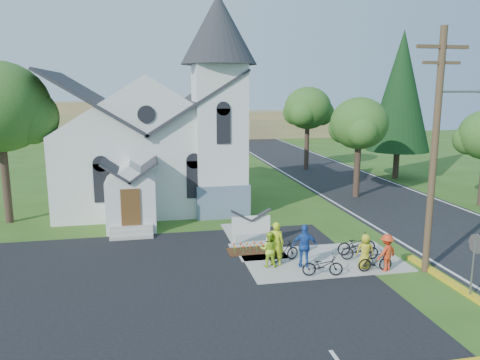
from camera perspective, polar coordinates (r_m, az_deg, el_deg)
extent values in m
plane|color=#2F5117|center=(20.72, 6.64, -10.54)|extent=(120.00, 120.00, 0.00)
cube|color=black|center=(17.98, -13.63, -14.25)|extent=(20.00, 16.00, 0.02)
cube|color=black|center=(37.75, 14.04, -0.88)|extent=(8.00, 90.00, 0.02)
cube|color=#ADA89C|center=(21.63, 10.06, -9.62)|extent=(7.00, 4.00, 0.05)
cube|color=silver|center=(31.69, -11.14, 1.59)|extent=(11.00, 9.00, 5.00)
cube|color=slate|center=(29.08, -2.46, -2.07)|extent=(3.20, 3.20, 2.00)
cube|color=silver|center=(28.49, -2.52, 4.80)|extent=(3.00, 3.00, 9.00)
cone|color=#25252A|center=(28.52, -2.63, 17.89)|extent=(4.50, 4.50, 4.00)
cube|color=silver|center=(26.33, -13.10, -2.86)|extent=(2.60, 2.40, 2.80)
cube|color=#583819|center=(25.11, -13.18, -3.30)|extent=(1.00, 0.10, 2.00)
cube|color=#ADA89C|center=(23.29, 1.34, -7.86)|extent=(2.20, 0.40, 0.10)
cube|color=white|center=(22.97, -0.74, -6.82)|extent=(0.12, 0.12, 1.00)
cube|color=white|center=(23.33, 3.40, -6.56)|extent=(0.12, 0.12, 1.00)
cube|color=white|center=(22.98, 1.35, -5.51)|extent=(1.90, 0.14, 0.90)
cube|color=#3A230F|center=(22.47, 1.86, -8.63)|extent=(2.60, 1.10, 0.07)
cylinder|color=#473123|center=(20.46, 22.58, 2.90)|extent=(0.28, 0.28, 10.00)
cube|color=#473123|center=(20.36, 23.48, 14.68)|extent=(2.20, 0.14, 0.14)
cube|color=#473123|center=(20.32, 23.35, 13.00)|extent=(1.60, 0.12, 0.12)
cylinder|color=gray|center=(20.93, 25.63, 9.71)|extent=(2.20, 0.10, 0.10)
cylinder|color=gray|center=(19.32, 26.47, -9.82)|extent=(0.07, 0.07, 2.20)
cylinder|color=#B21414|center=(19.03, 26.85, -6.98)|extent=(0.04, 0.76, 0.76)
cylinder|color=#34231C|center=(29.79, -26.64, -0.04)|extent=(0.44, 0.44, 4.95)
cylinder|color=#34231C|center=(34.08, 14.08, 1.31)|extent=(0.44, 0.44, 4.05)
ellipsoid|color=#30541C|center=(33.70, 14.34, 6.72)|extent=(4.00, 4.00, 3.60)
cylinder|color=#34231C|center=(45.22, 8.14, 4.15)|extent=(0.44, 0.44, 4.50)
ellipsoid|color=#30541C|center=(44.93, 8.26, 8.68)|extent=(4.40, 4.40, 3.96)
cylinder|color=#34231C|center=(42.46, 18.49, 1.82)|extent=(0.50, 0.50, 2.40)
cone|color=black|center=(41.98, 19.01, 10.20)|extent=(5.20, 5.20, 10.00)
cube|color=olive|center=(75.46, -2.25, 6.80)|extent=(60.00, 8.00, 4.00)
cube|color=olive|center=(76.52, -14.51, 7.12)|extent=(30.00, 6.00, 5.60)
cube|color=olive|center=(77.79, 9.78, 6.41)|extent=(25.00, 6.00, 3.00)
imported|color=#C1DA19|center=(20.47, 4.39, -7.73)|extent=(0.82, 0.67, 1.94)
imported|color=black|center=(19.75, 10.03, -10.22)|extent=(1.75, 0.86, 0.88)
imported|color=#B4E42A|center=(20.35, 3.53, -8.41)|extent=(0.88, 0.77, 1.56)
imported|color=black|center=(21.07, 5.37, -8.66)|extent=(1.60, 0.88, 0.92)
imported|color=#214EA7|center=(20.37, 7.88, -7.97)|extent=(1.19, 0.71, 1.89)
imported|color=black|center=(21.88, 14.39, -8.24)|extent=(1.78, 0.81, 0.90)
imported|color=red|center=(20.80, 17.43, -8.43)|extent=(1.17, 0.93, 1.59)
imported|color=black|center=(20.69, 16.17, -9.48)|extent=(1.51, 0.49, 0.90)
imported|color=gold|center=(20.81, 15.02, -8.38)|extent=(0.87, 0.74, 1.52)
imported|color=black|center=(22.44, 14.01, -7.61)|extent=(1.89, 0.67, 0.99)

